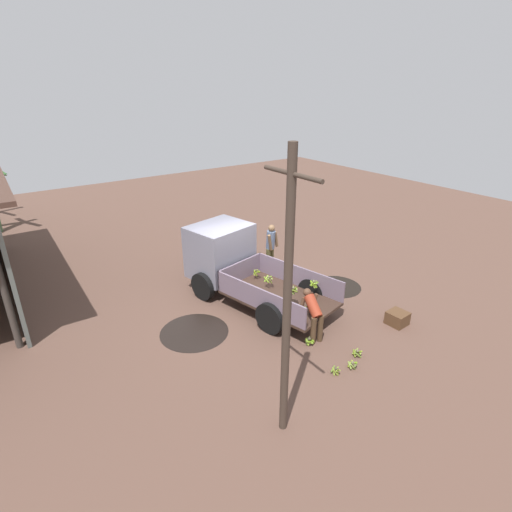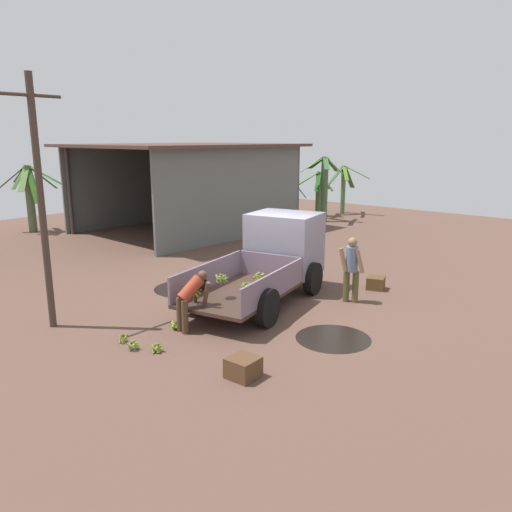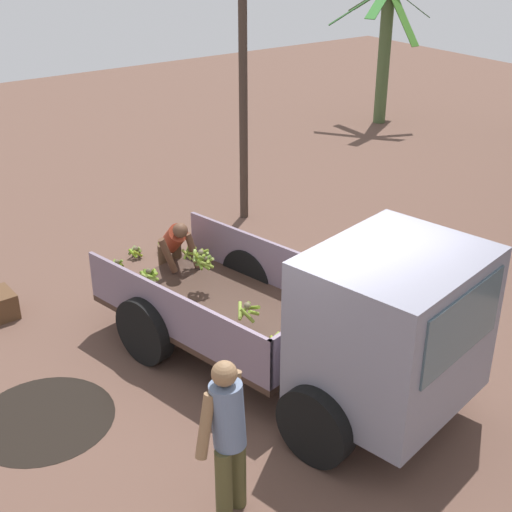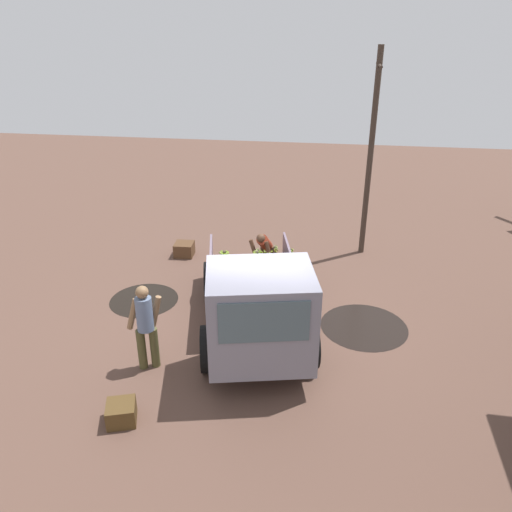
# 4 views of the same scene
# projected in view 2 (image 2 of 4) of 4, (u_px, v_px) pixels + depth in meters

# --- Properties ---
(ground) EXTENTS (36.00, 36.00, 0.00)m
(ground) POSITION_uv_depth(u_px,v_px,m) (266.00, 298.00, 12.82)
(ground) COLOR brown
(mud_patch_0) EXTENTS (1.55, 1.55, 0.01)m
(mud_patch_0) POSITION_uv_depth(u_px,v_px,m) (333.00, 338.00, 10.23)
(mud_patch_0) COLOR black
(mud_patch_0) RESTS_ON ground
(mud_patch_1) EXTENTS (1.80, 1.80, 0.01)m
(mud_patch_1) POSITION_uv_depth(u_px,v_px,m) (187.00, 288.00, 13.63)
(mud_patch_1) COLOR black
(mud_patch_1) RESTS_ON ground
(cargo_truck) EXTENTS (4.92, 2.80, 2.05)m
(cargo_truck) POSITION_uv_depth(u_px,v_px,m) (277.00, 253.00, 13.12)
(cargo_truck) COLOR #3B281F
(cargo_truck) RESTS_ON ground
(warehouse_shed) EXTENTS (9.00, 7.40, 3.76)m
(warehouse_shed) POSITION_uv_depth(u_px,v_px,m) (194.00, 168.00, 21.92)
(warehouse_shed) COLOR #5D645F
(warehouse_shed) RESTS_ON ground
(utility_pole) EXTENTS (1.25, 0.15, 5.28)m
(utility_pole) POSITION_uv_depth(u_px,v_px,m) (41.00, 201.00, 10.26)
(utility_pole) COLOR #403229
(utility_pole) RESTS_ON ground
(banana_palm_0) EXTENTS (2.02, 2.00, 3.14)m
(banana_palm_0) POSITION_uv_depth(u_px,v_px,m) (324.00, 188.00, 24.20)
(banana_palm_0) COLOR #46623C
(banana_palm_0) RESTS_ON ground
(banana_palm_2) EXTENTS (2.20, 2.29, 2.30)m
(banana_palm_2) POSITION_uv_depth(u_px,v_px,m) (286.00, 192.00, 26.38)
(banana_palm_2) COLOR #5E763B
(banana_palm_2) RESTS_ON ground
(banana_palm_3) EXTENTS (2.25, 2.33, 2.89)m
(banana_palm_3) POSITION_uv_depth(u_px,v_px,m) (30.00, 196.00, 21.50)
(banana_palm_3) COLOR #506041
(banana_palm_3) RESTS_ON ground
(banana_palm_4) EXTENTS (2.44, 2.26, 2.33)m
(banana_palm_4) POSITION_uv_depth(u_px,v_px,m) (319.00, 193.00, 25.87)
(banana_palm_4) COLOR #4F6F39
(banana_palm_4) RESTS_ON ground
(banana_palm_5) EXTENTS (2.29, 2.22, 2.58)m
(banana_palm_5) POSITION_uv_depth(u_px,v_px,m) (343.00, 188.00, 26.62)
(banana_palm_5) COLOR #50733E
(banana_palm_5) RESTS_ON ground
(person_foreground_visitor) EXTENTS (0.47, 0.65, 1.65)m
(person_foreground_visitor) POSITION_uv_depth(u_px,v_px,m) (352.00, 267.00, 12.29)
(person_foreground_visitor) COLOR #4E4A28
(person_foreground_visitor) RESTS_ON ground
(person_worker_loading) EXTENTS (0.73, 0.62, 1.26)m
(person_worker_loading) POSITION_uv_depth(u_px,v_px,m) (190.00, 297.00, 10.52)
(person_worker_loading) COLOR #4A3522
(person_worker_loading) RESTS_ON ground
(banana_bunch_on_ground_0) EXTENTS (0.24, 0.24, 0.20)m
(banana_bunch_on_ground_0) POSITION_uv_depth(u_px,v_px,m) (133.00, 344.00, 9.66)
(banana_bunch_on_ground_0) COLOR brown
(banana_bunch_on_ground_0) RESTS_ON ground
(banana_bunch_on_ground_1) EXTENTS (0.25, 0.25, 0.19)m
(banana_bunch_on_ground_1) POSITION_uv_depth(u_px,v_px,m) (157.00, 347.00, 9.56)
(banana_bunch_on_ground_1) COLOR brown
(banana_bunch_on_ground_1) RESTS_ON ground
(banana_bunch_on_ground_2) EXTENTS (0.22, 0.22, 0.18)m
(banana_bunch_on_ground_2) POSITION_uv_depth(u_px,v_px,m) (123.00, 338.00, 10.01)
(banana_bunch_on_ground_2) COLOR #4C4532
(banana_bunch_on_ground_2) RESTS_ON ground
(banana_bunch_on_ground_3) EXTENTS (0.25, 0.26, 0.20)m
(banana_bunch_on_ground_3) POSITION_uv_depth(u_px,v_px,m) (177.00, 324.00, 10.69)
(banana_bunch_on_ground_3) COLOR #4C4531
(banana_bunch_on_ground_3) RESTS_ON ground
(wooden_crate_0) EXTENTS (0.52, 0.52, 0.36)m
(wooden_crate_0) POSITION_uv_depth(u_px,v_px,m) (243.00, 367.00, 8.53)
(wooden_crate_0) COLOR #523621
(wooden_crate_0) RESTS_ON ground
(wooden_crate_1) EXTENTS (0.56, 0.56, 0.33)m
(wooden_crate_1) POSITION_uv_depth(u_px,v_px,m) (376.00, 283.00, 13.54)
(wooden_crate_1) COLOR #50391C
(wooden_crate_1) RESTS_ON ground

